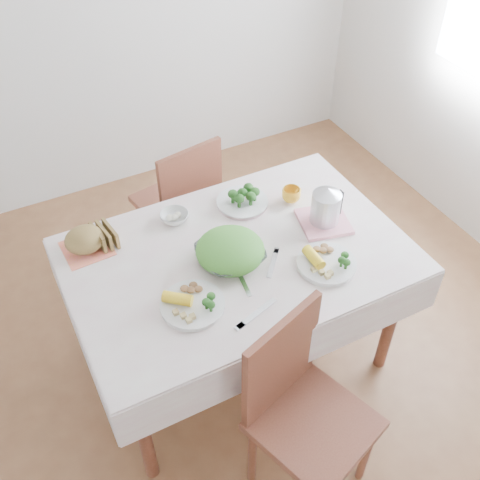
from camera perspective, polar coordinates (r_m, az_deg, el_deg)
name	(u,v)px	position (r m, az deg, el deg)	size (l,w,h in m)	color
floor	(238,355)	(3.08, -0.16, -11.56)	(3.60, 3.60, 0.00)	brown
dining_table	(238,310)	(2.79, -0.18, -7.09)	(1.40, 0.90, 0.75)	brown
tablecloth	(238,255)	(2.50, -0.20, -1.49)	(1.50, 1.00, 0.01)	silver
chair_near	(314,424)	(2.35, 7.57, -18.07)	(0.42, 0.42, 0.94)	brown
chair_far	(176,198)	(3.29, -6.55, 4.22)	(0.41, 0.41, 0.90)	brown
salad_bowl	(230,255)	(2.44, -1.00, -1.56)	(0.28, 0.28, 0.07)	white
dinner_plate_left	(193,305)	(2.29, -4.84, -6.60)	(0.27, 0.27, 0.02)	white
dinner_plate_right	(326,264)	(2.47, 8.77, -2.39)	(0.26, 0.26, 0.02)	white
broccoli_plate	(242,203)	(2.75, 0.23, 3.81)	(0.25, 0.25, 0.02)	beige
napkin	(87,249)	(2.61, -15.28, -0.84)	(0.21, 0.21, 0.00)	#FF7C5D
bread_loaf	(85,239)	(2.58, -15.51, 0.06)	(0.18, 0.17, 0.11)	brown
fruit_bowl	(175,217)	(2.67, -6.67, 2.35)	(0.13, 0.13, 0.04)	white
yellow_mug	(291,195)	(2.77, 5.23, 4.59)	(0.09, 0.09, 0.07)	yellow
pink_tray	(324,222)	(2.68, 8.49, 1.85)	(0.22, 0.22, 0.02)	pink
electric_kettle	(326,203)	(2.60, 8.74, 3.72)	(0.14, 0.14, 0.19)	#B2B5BA
fork_left	(243,282)	(2.38, 0.34, -4.33)	(0.02, 0.17, 0.00)	silver
fork_right	(273,263)	(2.46, 3.36, -2.36)	(0.02, 0.18, 0.00)	silver
knife	(257,313)	(2.27, 1.71, -7.45)	(0.02, 0.21, 0.00)	silver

